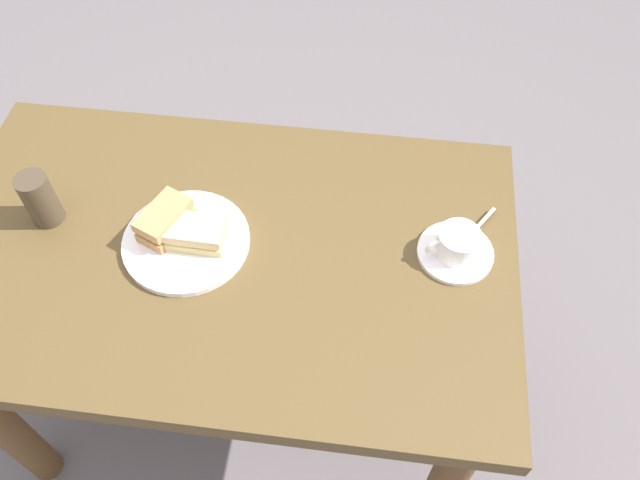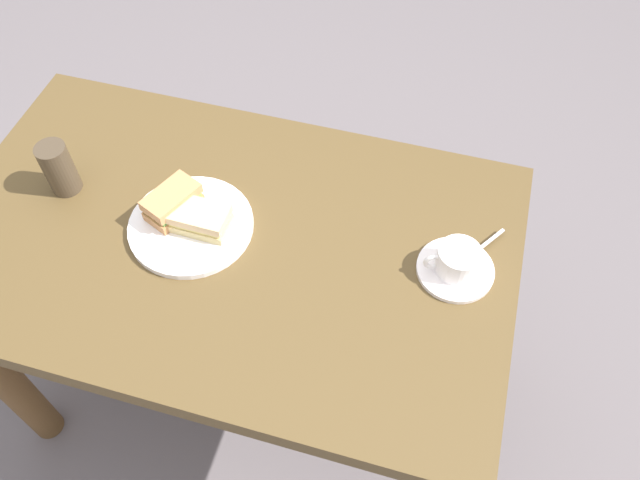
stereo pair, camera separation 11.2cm
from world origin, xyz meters
name	(u,v)px [view 2 (the right image)]	position (x,y,z in m)	size (l,w,h in m)	color
ground_plane	(255,381)	(0.00, 0.00, 0.00)	(6.00, 6.00, 0.00)	#665D5F
dining_table	(232,271)	(0.00, 0.00, 0.59)	(1.18, 0.73, 0.72)	brown
sandwich_plate	(191,225)	(0.08, -0.01, 0.73)	(0.26, 0.26, 0.01)	white
sandwich_front	(199,218)	(0.05, -0.01, 0.76)	(0.12, 0.07, 0.05)	#D7C07D
sandwich_back	(173,202)	(0.12, -0.03, 0.76)	(0.11, 0.13, 0.06)	#BC7F4B
coffee_saucer	(455,269)	(-0.46, -0.05, 0.72)	(0.15, 0.15, 0.01)	white
coffee_cup	(457,260)	(-0.46, -0.05, 0.76)	(0.11, 0.08, 0.06)	white
spoon	(482,247)	(-0.51, -0.11, 0.73)	(0.07, 0.09, 0.01)	silver
drinking_glass	(59,168)	(0.38, -0.03, 0.78)	(0.06, 0.06, 0.12)	#47392A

